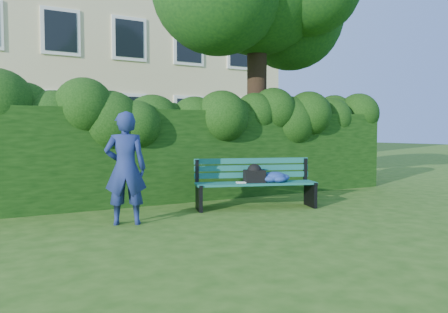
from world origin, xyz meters
TOP-DOWN VIEW (x-y plane):
  - ground at (0.00, 0.00)m, footprint 80.00×80.00m
  - apartment_building at (-0.00, 13.99)m, footprint 16.00×8.08m
  - hedge at (0.00, 2.20)m, footprint 10.00×1.00m
  - park_bench at (0.72, 0.56)m, footprint 2.23×1.19m
  - man_reading at (-1.81, 0.35)m, footprint 0.71×0.59m

SIDE VIEW (x-z plane):
  - ground at x=0.00m, z-range 0.00..0.00m
  - park_bench at x=0.72m, z-range 0.05..0.94m
  - man_reading at x=-1.81m, z-range 0.00..1.68m
  - hedge at x=0.00m, z-range 0.00..1.80m
  - apartment_building at x=0.00m, z-range 0.00..12.00m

